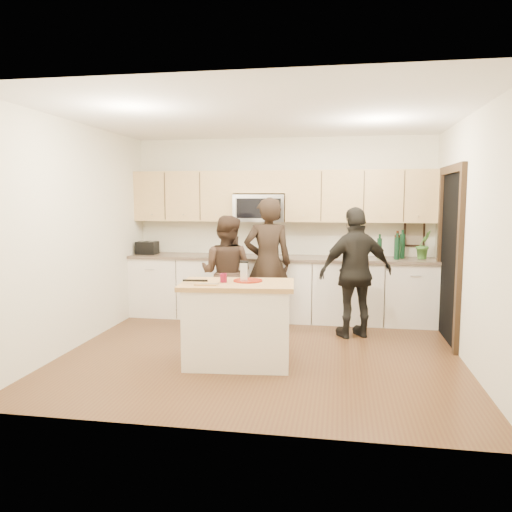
% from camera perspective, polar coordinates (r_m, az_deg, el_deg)
% --- Properties ---
extents(floor, '(4.50, 4.50, 0.00)m').
position_cam_1_polar(floor, '(5.93, 0.65, -11.00)').
color(floor, '#53371C').
rests_on(floor, ground).
extents(room_shell, '(4.52, 4.02, 2.71)m').
position_cam_1_polar(room_shell, '(5.65, 0.68, 5.96)').
color(room_shell, beige).
rests_on(room_shell, ground).
extents(back_cabinetry, '(4.50, 0.66, 0.94)m').
position_cam_1_polar(back_cabinetry, '(7.45, 2.68, -3.64)').
color(back_cabinetry, white).
rests_on(back_cabinetry, ground).
extents(upper_cabinetry, '(4.50, 0.33, 0.75)m').
position_cam_1_polar(upper_cabinetry, '(7.47, 3.13, 6.97)').
color(upper_cabinetry, tan).
rests_on(upper_cabinetry, ground).
extents(microwave, '(0.76, 0.41, 0.40)m').
position_cam_1_polar(microwave, '(7.48, 0.46, 5.50)').
color(microwave, silver).
rests_on(microwave, ground).
extents(doorway, '(0.06, 1.25, 2.20)m').
position_cam_1_polar(doorway, '(6.66, 21.28, 0.67)').
color(doorway, black).
rests_on(doorway, ground).
extents(framed_picture, '(0.30, 0.03, 0.38)m').
position_cam_1_polar(framed_picture, '(7.66, 17.64, 2.45)').
color(framed_picture, black).
rests_on(framed_picture, ground).
extents(dish_towel, '(0.34, 0.60, 0.48)m').
position_cam_1_polar(dish_towel, '(7.39, -4.82, -1.15)').
color(dish_towel, white).
rests_on(dish_towel, ground).
extents(island, '(1.26, 0.81, 0.90)m').
position_cam_1_polar(island, '(5.42, -2.11, -7.69)').
color(island, white).
rests_on(island, ground).
extents(red_plate, '(0.32, 0.32, 0.02)m').
position_cam_1_polar(red_plate, '(5.40, -0.93, -2.82)').
color(red_plate, maroon).
rests_on(red_plate, island).
extents(box_grater, '(0.09, 0.05, 0.21)m').
position_cam_1_polar(box_grater, '(5.36, -1.36, -1.66)').
color(box_grater, silver).
rests_on(box_grater, red_plate).
extents(drink_glass, '(0.07, 0.07, 0.10)m').
position_cam_1_polar(drink_glass, '(5.34, -3.74, -2.51)').
color(drink_glass, maroon).
rests_on(drink_glass, island).
extents(cutting_board, '(0.25, 0.21, 0.02)m').
position_cam_1_polar(cutting_board, '(5.23, -5.66, -3.17)').
color(cutting_board, tan).
rests_on(cutting_board, island).
extents(tongs, '(0.27, 0.05, 0.02)m').
position_cam_1_polar(tongs, '(5.33, -6.95, -2.79)').
color(tongs, black).
rests_on(tongs, cutting_board).
extents(knife, '(0.22, 0.04, 0.01)m').
position_cam_1_polar(knife, '(5.16, -5.38, -3.16)').
color(knife, silver).
rests_on(knife, cutting_board).
extents(toaster, '(0.30, 0.24, 0.20)m').
position_cam_1_polar(toaster, '(7.86, -12.32, 0.92)').
color(toaster, black).
rests_on(toaster, back_cabinetry).
extents(bottle_cluster, '(0.39, 0.27, 0.41)m').
position_cam_1_polar(bottle_cluster, '(7.37, 15.66, 1.16)').
color(bottle_cluster, black).
rests_on(bottle_cluster, back_cabinetry).
extents(orchid, '(0.29, 0.28, 0.41)m').
position_cam_1_polar(orchid, '(7.43, 18.62, 1.24)').
color(orchid, '#457E32').
rests_on(orchid, back_cabinetry).
extents(woman_left, '(0.74, 0.58, 1.81)m').
position_cam_1_polar(woman_left, '(6.84, 1.36, -0.87)').
color(woman_left, black).
rests_on(woman_left, ground).
extents(woman_center, '(0.85, 0.72, 1.57)m').
position_cam_1_polar(woman_center, '(6.80, -3.39, -1.96)').
color(woman_center, '#312218').
rests_on(woman_center, ground).
extents(woman_right, '(1.07, 0.77, 1.69)m').
position_cam_1_polar(woman_right, '(6.54, 11.36, -1.88)').
color(woman_right, black).
rests_on(woman_right, ground).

